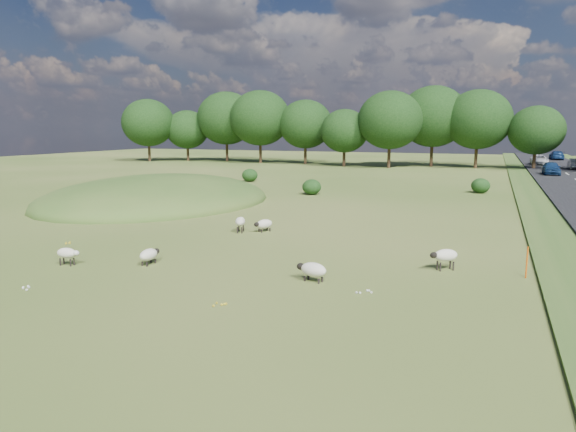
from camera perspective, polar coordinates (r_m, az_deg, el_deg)
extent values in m
plane|color=#37571B|center=(42.56, 5.51, 2.20)|extent=(160.00, 160.00, 0.00)
ellipsoid|color=#33561E|center=(40.68, -14.28, 1.60)|extent=(16.00, 20.00, 4.00)
cylinder|color=black|center=(91.41, -15.16, 7.07)|extent=(0.44, 0.44, 3.77)
ellipsoid|color=black|center=(91.34, -15.29, 9.96)|extent=(8.81, 8.81, 7.93)
cylinder|color=black|center=(91.37, -11.06, 7.02)|extent=(0.44, 0.44, 3.12)
ellipsoid|color=black|center=(91.29, -11.14, 9.41)|extent=(7.28, 7.28, 6.55)
cylinder|color=black|center=(88.70, -6.80, 7.40)|extent=(0.44, 0.44, 4.21)
ellipsoid|color=black|center=(88.65, -6.86, 10.73)|extent=(9.83, 9.83, 8.84)
cylinder|color=black|center=(83.90, -3.08, 7.32)|extent=(0.44, 0.44, 4.18)
ellipsoid|color=black|center=(83.85, -3.12, 10.81)|extent=(9.75, 9.75, 8.78)
cylinder|color=black|center=(81.71, 1.94, 7.07)|extent=(0.44, 0.44, 3.61)
ellipsoid|color=black|center=(81.63, 1.96, 10.16)|extent=(8.41, 8.41, 7.57)
cylinder|color=black|center=(76.88, 6.25, 6.63)|extent=(0.44, 0.44, 3.02)
ellipsoid|color=black|center=(76.77, 6.30, 9.38)|extent=(7.04, 7.04, 6.34)
cylinder|color=black|center=(74.89, 11.16, 6.77)|extent=(0.44, 0.44, 3.90)
ellipsoid|color=black|center=(74.81, 11.28, 10.41)|extent=(9.09, 9.09, 8.18)
cylinder|color=black|center=(78.96, 15.67, 6.85)|extent=(0.44, 0.44, 4.22)
ellipsoid|color=black|center=(78.91, 15.84, 10.59)|extent=(9.85, 9.85, 8.86)
cylinder|color=black|center=(77.58, 20.17, 6.47)|extent=(0.44, 0.44, 3.94)
ellipsoid|color=black|center=(77.51, 20.37, 10.03)|extent=(9.20, 9.20, 8.28)
cylinder|color=black|center=(76.80, 25.68, 5.77)|extent=(0.44, 0.44, 3.09)
ellipsoid|color=black|center=(76.70, 25.89, 8.57)|extent=(7.20, 7.20, 6.48)
ellipsoid|color=black|center=(43.35, 2.65, 3.24)|extent=(1.60, 1.60, 1.31)
ellipsoid|color=black|center=(47.43, 20.61, 3.18)|extent=(1.58, 1.58, 1.29)
ellipsoid|color=black|center=(54.32, -4.27, 4.54)|extent=(1.65, 1.65, 1.35)
cylinder|color=#D8590C|center=(21.06, 25.00, -4.71)|extent=(0.06, 0.06, 1.20)
ellipsoid|color=beige|center=(21.10, 17.13, -4.20)|extent=(1.09, 0.97, 0.49)
ellipsoid|color=black|center=(20.84, 15.89, -4.21)|extent=(0.39, 0.37, 0.25)
cylinder|color=black|center=(20.97, 16.57, -5.45)|extent=(0.07, 0.07, 0.35)
cylinder|color=black|center=(21.17, 16.25, -5.29)|extent=(0.07, 0.07, 0.35)
cylinder|color=black|center=(21.24, 17.90, -5.32)|extent=(0.07, 0.07, 0.35)
cylinder|color=black|center=(21.44, 17.57, -5.17)|extent=(0.07, 0.07, 0.35)
ellipsoid|color=beige|center=(21.79, -15.23, -4.17)|extent=(0.52, 0.95, 0.48)
ellipsoid|color=black|center=(22.17, -14.42, -3.81)|extent=(0.24, 0.31, 0.24)
cylinder|color=black|center=(22.14, -15.00, -4.81)|extent=(0.07, 0.07, 0.18)
cylinder|color=black|center=(22.00, -14.51, -4.88)|extent=(0.07, 0.07, 0.18)
cylinder|color=black|center=(21.73, -15.89, -5.13)|extent=(0.07, 0.07, 0.18)
cylinder|color=black|center=(21.59, -15.40, -5.20)|extent=(0.07, 0.07, 0.18)
ellipsoid|color=beige|center=(18.73, 2.85, -5.98)|extent=(1.11, 0.75, 0.52)
ellipsoid|color=black|center=(19.01, 1.44, -5.62)|extent=(0.38, 0.32, 0.26)
cylinder|color=black|center=(18.88, 1.87, -6.97)|extent=(0.07, 0.07, 0.19)
cylinder|color=black|center=(19.08, 2.29, -6.79)|extent=(0.07, 0.07, 0.19)
cylinder|color=black|center=(18.58, 3.42, -7.26)|extent=(0.07, 0.07, 0.19)
cylinder|color=black|center=(18.79, 3.83, -7.07)|extent=(0.07, 0.07, 0.19)
ellipsoid|color=beige|center=(22.73, -23.40, -3.79)|extent=(0.88, 0.54, 0.43)
ellipsoid|color=silver|center=(22.45, -22.49, -3.82)|extent=(0.29, 0.23, 0.22)
cylinder|color=black|center=(22.75, -22.69, -4.69)|extent=(0.06, 0.06, 0.31)
cylinder|color=black|center=(22.59, -23.01, -4.81)|extent=(0.06, 0.06, 0.31)
cylinder|color=black|center=(23.05, -23.65, -4.57)|extent=(0.06, 0.06, 0.31)
cylinder|color=black|center=(22.89, -23.98, -4.69)|extent=(0.06, 0.06, 0.31)
ellipsoid|color=beige|center=(27.72, -2.64, -0.89)|extent=(0.91, 1.09, 0.49)
ellipsoid|color=black|center=(27.41, -3.51, -0.94)|extent=(0.36, 0.39, 0.25)
cylinder|color=black|center=(27.53, -2.95, -1.68)|extent=(0.07, 0.07, 0.18)
cylinder|color=black|center=(27.72, -3.25, -1.60)|extent=(0.07, 0.07, 0.18)
cylinder|color=black|center=(27.86, -2.02, -1.53)|extent=(0.07, 0.07, 0.18)
cylinder|color=black|center=(28.04, -2.32, -1.46)|extent=(0.07, 0.07, 0.18)
ellipsoid|color=beige|center=(27.60, -5.33, -0.62)|extent=(0.79, 1.06, 0.49)
ellipsoid|color=silver|center=(28.09, -5.18, -0.37)|extent=(0.32, 0.37, 0.24)
cylinder|color=black|center=(27.96, -5.48, -1.36)|extent=(0.07, 0.07, 0.35)
cylinder|color=black|center=(27.93, -4.99, -1.36)|extent=(0.07, 0.07, 0.35)
cylinder|color=black|center=(27.42, -5.64, -1.58)|extent=(0.07, 0.07, 0.35)
cylinder|color=black|center=(27.39, -5.15, -1.59)|extent=(0.07, 0.07, 0.35)
imported|color=navy|center=(100.73, 27.69, 6.01)|extent=(2.10, 5.16, 1.50)
imported|color=white|center=(85.28, 26.13, 5.62)|extent=(2.30, 4.98, 1.38)
imported|color=#9D9FA4|center=(78.15, 29.30, 5.09)|extent=(1.46, 4.19, 1.38)
imported|color=navy|center=(67.19, 27.22, 4.76)|extent=(1.78, 4.42, 1.51)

